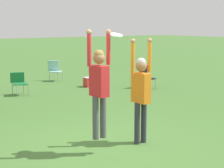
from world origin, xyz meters
TOP-DOWN VIEW (x-y plane):
  - ground_plane at (0.00, 0.00)m, footprint 120.00×120.00m
  - person_jumping at (-0.44, -0.29)m, footprint 0.54×0.40m
  - person_defending at (0.66, -0.24)m, footprint 0.56×0.42m
  - frisbee at (-0.07, -0.32)m, footprint 0.27×0.26m
  - camping_chair_3 at (5.44, 4.90)m, footprint 0.63×0.68m
  - camping_chair_4 at (0.84, 6.57)m, footprint 0.64×0.68m
  - camping_chair_5 at (3.50, 8.83)m, footprint 0.70×0.78m
  - cooler_box at (3.89, 6.56)m, footprint 0.47×0.32m

SIDE VIEW (x-z plane):
  - ground_plane at x=0.00m, z-range 0.00..0.00m
  - cooler_box at x=3.89m, z-range 0.00..0.40m
  - camping_chair_4 at x=0.84m, z-range 0.08..0.90m
  - camping_chair_3 at x=5.44m, z-range 0.06..0.96m
  - camping_chair_5 at x=3.50m, z-range 0.07..0.99m
  - person_defending at x=0.66m, z-range 0.08..2.31m
  - person_jumping at x=-0.44m, z-range 0.38..2.49m
  - frisbee at x=-0.07m, z-range 2.28..2.36m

